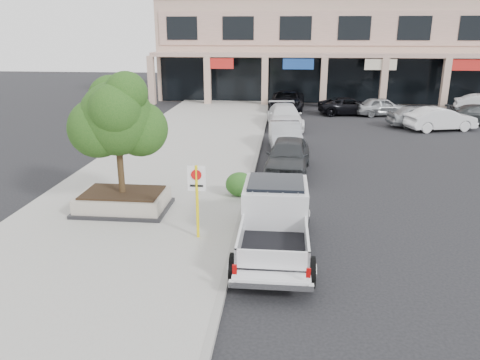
% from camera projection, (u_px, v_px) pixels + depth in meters
% --- Properties ---
extents(ground, '(120.00, 120.00, 0.00)m').
position_uv_depth(ground, '(286.00, 234.00, 15.04)').
color(ground, black).
rests_on(ground, ground).
extents(sidewalk, '(8.00, 52.00, 0.15)m').
position_uv_depth(sidewalk, '(165.00, 173.00, 21.22)').
color(sidewalk, gray).
rests_on(sidewalk, ground).
extents(curb, '(0.20, 52.00, 0.15)m').
position_uv_depth(curb, '(252.00, 176.00, 20.85)').
color(curb, gray).
rests_on(curb, ground).
extents(strip_mall, '(40.55, 12.43, 9.50)m').
position_uv_depth(strip_mall, '(372.00, 47.00, 45.02)').
color(strip_mall, '#CB9B8F').
rests_on(strip_mall, ground).
extents(planter, '(3.20, 2.20, 0.68)m').
position_uv_depth(planter, '(123.00, 201.00, 16.60)').
color(planter, black).
rests_on(planter, sidewalk).
extents(planter_tree, '(2.90, 2.55, 4.00)m').
position_uv_depth(planter_tree, '(122.00, 118.00, 15.84)').
color(planter_tree, '#322213').
rests_on(planter_tree, planter).
extents(no_parking_sign, '(0.55, 0.09, 2.30)m').
position_uv_depth(no_parking_sign, '(197.00, 192.00, 14.04)').
color(no_parking_sign, yellow).
rests_on(no_parking_sign, sidewalk).
extents(hedge, '(1.10, 0.99, 0.93)m').
position_uv_depth(hedge, '(240.00, 184.00, 17.97)').
color(hedge, '#134315').
rests_on(hedge, sidewalk).
extents(pickup_truck, '(2.19, 5.87, 1.85)m').
position_uv_depth(pickup_truck, '(274.00, 222.00, 13.62)').
color(pickup_truck, silver).
rests_on(pickup_truck, ground).
extents(curb_car_a, '(2.25, 4.82, 1.60)m').
position_uv_depth(curb_car_a, '(288.00, 156.00, 21.36)').
color(curb_car_a, '#2B2D30').
rests_on(curb_car_a, ground).
extents(curb_car_b, '(2.02, 4.76, 1.53)m').
position_uv_depth(curb_car_b, '(285.00, 137.00, 25.38)').
color(curb_car_b, gray).
rests_on(curb_car_b, ground).
extents(curb_car_c, '(2.70, 5.47, 1.53)m').
position_uv_depth(curb_car_c, '(285.00, 116.00, 31.47)').
color(curb_car_c, silver).
rests_on(curb_car_c, ground).
extents(curb_car_d, '(3.01, 5.95, 1.61)m').
position_uv_depth(curb_car_d, '(287.00, 101.00, 38.12)').
color(curb_car_d, black).
rests_on(curb_car_d, ground).
extents(lot_car_a, '(4.62, 2.51, 1.49)m').
position_uv_depth(lot_car_a, '(421.00, 116.00, 31.72)').
color(lot_car_a, '#989CA0').
rests_on(lot_car_a, ground).
extents(lot_car_b, '(4.83, 2.83, 1.51)m').
position_uv_depth(lot_car_b, '(441.00, 119.00, 30.57)').
color(lot_car_b, silver).
rests_on(lot_car_b, ground).
extents(lot_car_d, '(5.10, 2.91, 1.34)m').
position_uv_depth(lot_car_d, '(350.00, 106.00, 36.43)').
color(lot_car_d, black).
rests_on(lot_car_d, ground).
extents(lot_car_e, '(4.42, 2.54, 1.42)m').
position_uv_depth(lot_car_e, '(382.00, 107.00, 35.92)').
color(lot_car_e, gray).
rests_on(lot_car_e, ground).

